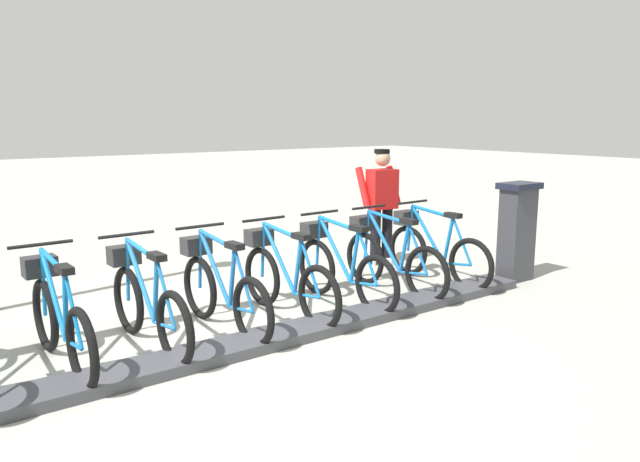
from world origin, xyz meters
The scene contains 11 objects.
ground_plane centered at (0.00, 0.00, 0.00)m, with size 60.00×60.00×0.00m, color #B3B4A5.
dock_rail_base centered at (0.00, 0.00, 0.05)m, with size 0.44×7.67×0.10m, color #47474C.
payment_kiosk centered at (0.05, -4.16, 0.67)m, with size 0.36×0.52×1.28m.
bike_docked_0 centered at (0.62, -3.23, 0.43)m, with size 1.72×0.54×1.02m.
bike_docked_1 centered at (0.62, -2.47, 0.43)m, with size 1.72×0.54×1.02m.
bike_docked_2 centered at (0.62, -1.71, 0.43)m, with size 1.72×0.54×1.02m.
bike_docked_3 centered at (0.62, -0.94, 0.43)m, with size 1.72×0.54×1.02m.
bike_docked_4 centered at (0.62, -0.18, 0.43)m, with size 1.72×0.54×1.02m.
bike_docked_5 centered at (0.62, 0.58, 0.43)m, with size 1.72×0.54×1.02m.
bike_docked_6 centered at (0.62, 1.35, 0.43)m, with size 1.72×0.54×1.02m.
worker_near_rack centered at (1.75, -3.34, 0.91)m, with size 0.53×0.66×1.66m.
Camera 1 is at (-4.65, 2.51, 2.09)m, focal length 34.23 mm.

